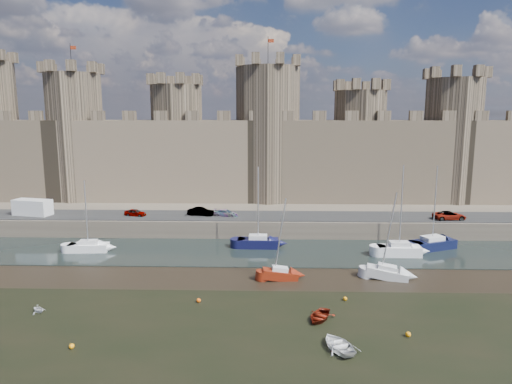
% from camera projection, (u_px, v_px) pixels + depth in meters
% --- Properties ---
extents(ground, '(160.00, 160.00, 0.00)m').
position_uv_depth(ground, '(240.00, 346.00, 34.97)').
color(ground, black).
rests_on(ground, ground).
extents(water_channel, '(160.00, 12.00, 0.08)m').
position_uv_depth(water_channel, '(251.00, 252.00, 58.61)').
color(water_channel, black).
rests_on(water_channel, ground).
extents(quay, '(160.00, 60.00, 2.50)m').
position_uv_depth(quay, '(258.00, 194.00, 93.88)').
color(quay, '#4C443A').
rests_on(quay, ground).
extents(road, '(160.00, 7.00, 0.10)m').
position_uv_depth(road, '(254.00, 216.00, 68.04)').
color(road, black).
rests_on(road, quay).
extents(castle, '(108.50, 11.00, 29.00)m').
position_uv_depth(castle, '(253.00, 148.00, 80.31)').
color(castle, '#42382B').
rests_on(castle, quay).
extents(car_0, '(3.47, 2.07, 1.11)m').
position_uv_depth(car_0, '(135.00, 213.00, 67.86)').
color(car_0, gray).
rests_on(car_0, quay).
extents(car_1, '(4.07, 2.01, 1.28)m').
position_uv_depth(car_1, '(201.00, 212.00, 68.11)').
color(car_1, gray).
rests_on(car_1, quay).
extents(car_2, '(3.89, 2.28, 1.06)m').
position_uv_depth(car_2, '(226.00, 213.00, 67.72)').
color(car_2, gray).
rests_on(car_2, quay).
extents(car_3, '(4.82, 2.62, 1.28)m').
position_uv_depth(car_3, '(449.00, 216.00, 65.52)').
color(car_3, gray).
rests_on(car_3, quay).
extents(van, '(5.94, 3.37, 2.44)m').
position_uv_depth(van, '(33.00, 208.00, 68.24)').
color(van, silver).
rests_on(van, quay).
extents(sailboat_0, '(5.09, 2.28, 9.28)m').
position_uv_depth(sailboat_0, '(88.00, 246.00, 58.64)').
color(sailboat_0, white).
rests_on(sailboat_0, ground).
extents(sailboat_1, '(5.40, 2.18, 10.75)m').
position_uv_depth(sailboat_1, '(258.00, 242.00, 60.40)').
color(sailboat_1, black).
rests_on(sailboat_1, ground).
extents(sailboat_2, '(5.32, 2.17, 11.38)m').
position_uv_depth(sailboat_2, '(399.00, 249.00, 56.88)').
color(sailboat_2, white).
rests_on(sailboat_2, ground).
extents(sailboat_3, '(6.70, 4.74, 10.96)m').
position_uv_depth(sailboat_3, '(432.00, 243.00, 59.70)').
color(sailboat_3, black).
rests_on(sailboat_3, ground).
extents(sailboat_4, '(3.93, 1.82, 8.92)m').
position_uv_depth(sailboat_4, '(280.00, 273.00, 48.89)').
color(sailboat_4, maroon).
rests_on(sailboat_4, ground).
extents(sailboat_5, '(4.67, 2.64, 9.50)m').
position_uv_depth(sailboat_5, '(387.00, 272.00, 49.16)').
color(sailboat_5, silver).
rests_on(sailboat_5, ground).
extents(dinghy_2, '(3.61, 4.21, 0.74)m').
position_uv_depth(dinghy_2, '(339.00, 345.00, 34.40)').
color(dinghy_2, silver).
rests_on(dinghy_2, ground).
extents(dinghy_3, '(1.80, 1.73, 0.73)m').
position_uv_depth(dinghy_3, '(38.00, 309.00, 40.74)').
color(dinghy_3, silver).
rests_on(dinghy_3, ground).
extents(dinghy_4, '(3.38, 3.80, 0.65)m').
position_uv_depth(dinghy_4, '(319.00, 316.00, 39.35)').
color(dinghy_4, maroon).
rests_on(dinghy_4, ground).
extents(buoy_1, '(0.41, 0.41, 0.41)m').
position_uv_depth(buoy_1, '(199.00, 300.00, 42.97)').
color(buoy_1, '#F95A0B').
rests_on(buoy_1, ground).
extents(buoy_3, '(0.39, 0.39, 0.39)m').
position_uv_depth(buoy_3, '(345.00, 299.00, 43.38)').
color(buoy_3, orange).
rests_on(buoy_3, ground).
extents(buoy_4, '(0.41, 0.41, 0.41)m').
position_uv_depth(buoy_4, '(72.00, 346.00, 34.48)').
color(buoy_4, '#FF960B').
rests_on(buoy_4, ground).
extents(buoy_5, '(0.44, 0.44, 0.44)m').
position_uv_depth(buoy_5, '(408.00, 334.00, 36.33)').
color(buoy_5, '#FF960B').
rests_on(buoy_5, ground).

